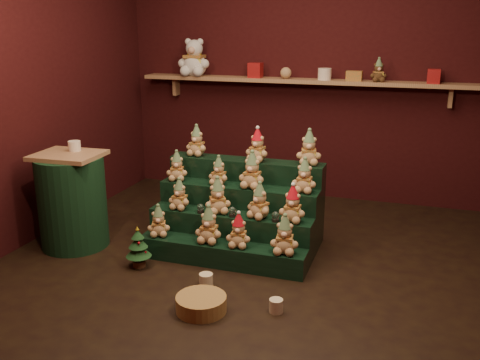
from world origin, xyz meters
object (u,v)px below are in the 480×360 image
(riser_tier_front, at_px, (221,254))
(snow_globe_c, at_px, (276,217))
(mini_christmas_tree, at_px, (138,247))
(snow_globe_a, at_px, (201,208))
(wicker_basket, at_px, (201,304))
(side_table, at_px, (72,201))
(white_bear, at_px, (194,52))
(mug_right, at_px, (276,306))
(brown_bear, at_px, (378,70))
(snow_globe_b, at_px, (232,212))
(mug_left, at_px, (206,280))

(riser_tier_front, bearing_deg, snow_globe_c, 21.46)
(snow_globe_c, distance_m, mini_christmas_tree, 1.13)
(snow_globe_a, height_order, wicker_basket, snow_globe_a)
(mini_christmas_tree, bearing_deg, side_table, 163.93)
(mini_christmas_tree, height_order, white_bear, white_bear)
(riser_tier_front, height_order, mini_christmas_tree, mini_christmas_tree)
(mug_right, relative_size, brown_bear, 0.41)
(snow_globe_b, bearing_deg, side_table, -171.84)
(snow_globe_c, relative_size, side_table, 0.10)
(side_table, xyz_separation_m, mug_left, (1.39, -0.37, -0.36))
(snow_globe_c, height_order, mug_left, snow_globe_c)
(snow_globe_a, distance_m, wicker_basket, 1.03)
(mini_christmas_tree, xyz_separation_m, white_bear, (-0.40, 2.14, 1.41))
(snow_globe_b, xyz_separation_m, side_table, (-1.40, -0.20, 0.01))
(snow_globe_a, height_order, snow_globe_b, snow_globe_b)
(snow_globe_b, distance_m, wicker_basket, 0.97)
(snow_globe_b, height_order, wicker_basket, snow_globe_b)
(snow_globe_b, bearing_deg, riser_tier_front, -104.38)
(side_table, relative_size, mini_christmas_tree, 2.39)
(side_table, distance_m, mug_right, 2.08)
(snow_globe_b, bearing_deg, mug_right, -52.61)
(side_table, bearing_deg, brown_bear, 36.86)
(snow_globe_b, relative_size, mini_christmas_tree, 0.24)
(white_bear, bearing_deg, mini_christmas_tree, -81.93)
(mug_left, height_order, brown_bear, brown_bear)
(mug_right, bearing_deg, riser_tier_front, 136.12)
(side_table, xyz_separation_m, wicker_basket, (1.49, -0.70, -0.36))
(side_table, bearing_deg, mug_left, -17.15)
(snow_globe_c, distance_m, mug_left, 0.77)
(snow_globe_b, height_order, brown_bear, brown_bear)
(riser_tier_front, height_order, snow_globe_c, snow_globe_c)
(mug_right, bearing_deg, snow_globe_c, 105.55)
(snow_globe_a, bearing_deg, mug_right, -41.24)
(snow_globe_b, bearing_deg, mini_christmas_tree, -147.48)
(snow_globe_b, xyz_separation_m, wicker_basket, (0.09, -0.90, -0.35))
(snow_globe_c, height_order, wicker_basket, snow_globe_c)
(mug_right, height_order, white_bear, white_bear)
(mug_right, bearing_deg, wicker_basket, -163.19)
(riser_tier_front, height_order, mug_right, riser_tier_front)
(snow_globe_a, height_order, mini_christmas_tree, snow_globe_a)
(mug_left, xyz_separation_m, wicker_basket, (0.10, -0.33, 0.00))
(snow_globe_c, distance_m, brown_bear, 2.10)
(wicker_basket, bearing_deg, white_bear, 113.41)
(snow_globe_a, height_order, mug_right, snow_globe_a)
(wicker_basket, bearing_deg, brown_bear, 71.71)
(brown_bear, bearing_deg, snow_globe_a, -141.95)
(white_bear, bearing_deg, snow_globe_b, -61.14)
(snow_globe_c, height_order, side_table, side_table)
(riser_tier_front, xyz_separation_m, snow_globe_c, (0.41, 0.16, 0.31))
(side_table, bearing_deg, mug_right, -18.04)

